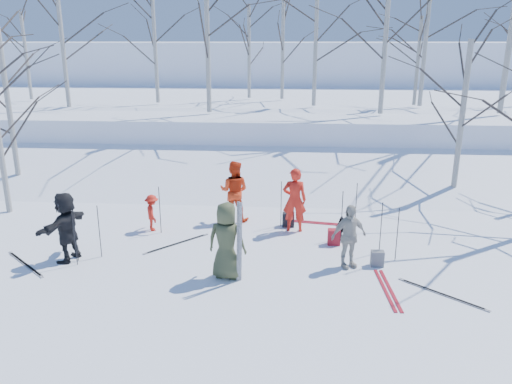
# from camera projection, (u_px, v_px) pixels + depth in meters

# --- Properties ---
(ground) EXTENTS (120.00, 120.00, 0.00)m
(ground) POSITION_uv_depth(u_px,v_px,m) (252.00, 261.00, 12.15)
(ground) COLOR white
(ground) RESTS_ON ground
(snow_ramp) EXTENTS (70.00, 9.49, 4.12)m
(snow_ramp) POSITION_uv_depth(u_px,v_px,m) (266.00, 179.00, 18.79)
(snow_ramp) COLOR white
(snow_ramp) RESTS_ON ground
(snow_plateau) EXTENTS (70.00, 18.00, 2.20)m
(snow_plateau) POSITION_uv_depth(u_px,v_px,m) (276.00, 117.00, 28.08)
(snow_plateau) COLOR white
(snow_plateau) RESTS_ON ground
(far_hill) EXTENTS (90.00, 30.00, 6.00)m
(far_hill) POSITION_uv_depth(u_px,v_px,m) (283.00, 75.00, 47.83)
(far_hill) COLOR white
(far_hill) RESTS_ON ground
(skier_olive_center) EXTENTS (0.95, 0.70, 1.77)m
(skier_olive_center) POSITION_uv_depth(u_px,v_px,m) (227.00, 241.00, 11.06)
(skier_olive_center) COLOR #3D4328
(skier_olive_center) RESTS_ON ground
(skier_red_north) EXTENTS (0.67, 0.44, 1.82)m
(skier_red_north) POSITION_uv_depth(u_px,v_px,m) (295.00, 200.00, 13.82)
(skier_red_north) COLOR red
(skier_red_north) RESTS_ON ground
(skier_redor_behind) EXTENTS (0.98, 0.82, 1.81)m
(skier_redor_behind) POSITION_uv_depth(u_px,v_px,m) (234.00, 191.00, 14.67)
(skier_redor_behind) COLOR red
(skier_redor_behind) RESTS_ON ground
(skier_red_seated) EXTENTS (0.62, 0.77, 1.04)m
(skier_red_seated) POSITION_uv_depth(u_px,v_px,m) (152.00, 213.00, 13.97)
(skier_red_seated) COLOR red
(skier_red_seated) RESTS_ON ground
(skier_cream_east) EXTENTS (0.98, 0.72, 1.54)m
(skier_cream_east) POSITION_uv_depth(u_px,v_px,m) (349.00, 236.00, 11.62)
(skier_cream_east) COLOR beige
(skier_cream_east) RESTS_ON ground
(skier_grey_west) EXTENTS (0.92, 1.68, 1.72)m
(skier_grey_west) POSITION_uv_depth(u_px,v_px,m) (66.00, 227.00, 11.97)
(skier_grey_west) COLOR black
(skier_grey_west) RESTS_ON ground
(dog) EXTENTS (0.43, 0.68, 0.53)m
(dog) POSITION_uv_depth(u_px,v_px,m) (343.00, 229.00, 13.49)
(dog) COLOR black
(dog) RESTS_ON ground
(upright_ski_left) EXTENTS (0.12, 0.17, 1.90)m
(upright_ski_left) POSITION_uv_depth(u_px,v_px,m) (238.00, 242.00, 10.82)
(upright_ski_left) COLOR silver
(upright_ski_left) RESTS_ON ground
(upright_ski_right) EXTENTS (0.13, 0.23, 1.89)m
(upright_ski_right) POSITION_uv_depth(u_px,v_px,m) (240.00, 243.00, 10.80)
(upright_ski_right) COLOR silver
(upright_ski_right) RESTS_ON ground
(ski_pair_a) EXTENTS (0.41, 1.92, 0.02)m
(ski_pair_a) POSITION_uv_depth(u_px,v_px,m) (388.00, 290.00, 10.72)
(ski_pair_a) COLOR maroon
(ski_pair_a) RESTS_ON ground
(ski_pair_b) EXTENTS (2.10, 2.10, 0.02)m
(ski_pair_b) POSITION_uv_depth(u_px,v_px,m) (177.00, 244.00, 13.15)
(ski_pair_b) COLOR silver
(ski_pair_b) RESTS_ON ground
(ski_pair_c) EXTENTS (2.08, 2.10, 0.02)m
(ski_pair_c) POSITION_uv_depth(u_px,v_px,m) (25.00, 264.00, 11.95)
(ski_pair_c) COLOR silver
(ski_pair_c) RESTS_ON ground
(ski_pair_d) EXTENTS (0.79, 1.96, 0.02)m
(ski_pair_d) POSITION_uv_depth(u_px,v_px,m) (322.00, 223.00, 14.63)
(ski_pair_d) COLOR maroon
(ski_pair_d) RESTS_ON ground
(ski_pair_e) EXTENTS (2.08, 2.10, 0.02)m
(ski_pair_e) POSITION_uv_depth(u_px,v_px,m) (442.00, 294.00, 10.54)
(ski_pair_e) COLOR silver
(ski_pair_e) RESTS_ON ground
(ski_pole_a) EXTENTS (0.02, 0.02, 1.34)m
(ski_pole_a) POSITION_uv_depth(u_px,v_px,m) (292.00, 204.00, 14.24)
(ski_pole_a) COLOR black
(ski_pole_a) RESTS_ON ground
(ski_pole_b) EXTENTS (0.02, 0.02, 1.34)m
(ski_pole_b) POSITION_uv_depth(u_px,v_px,m) (397.00, 235.00, 12.00)
(ski_pole_b) COLOR black
(ski_pole_b) RESTS_ON ground
(ski_pole_c) EXTENTS (0.02, 0.02, 1.34)m
(ski_pole_c) POSITION_uv_depth(u_px,v_px,m) (99.00, 232.00, 12.18)
(ski_pole_c) COLOR black
(ski_pole_c) RESTS_ON ground
(ski_pole_d) EXTENTS (0.02, 0.02, 1.34)m
(ski_pole_d) POSITION_uv_depth(u_px,v_px,m) (160.00, 210.00, 13.74)
(ski_pole_d) COLOR black
(ski_pole_d) RESTS_ON ground
(ski_pole_e) EXTENTS (0.02, 0.02, 1.34)m
(ski_pole_e) POSITION_uv_depth(u_px,v_px,m) (342.00, 215.00, 13.35)
(ski_pole_e) COLOR black
(ski_pole_e) RESTS_ON ground
(ski_pole_f) EXTENTS (0.02, 0.02, 1.34)m
(ski_pole_f) POSITION_uv_depth(u_px,v_px,m) (75.00, 239.00, 11.75)
(ski_pole_f) COLOR black
(ski_pole_f) RESTS_ON ground
(ski_pole_g) EXTENTS (0.02, 0.02, 1.34)m
(ski_pole_g) POSITION_uv_depth(u_px,v_px,m) (76.00, 235.00, 11.97)
(ski_pole_g) COLOR black
(ski_pole_g) RESTS_ON ground
(ski_pole_h) EXTENTS (0.02, 0.02, 1.34)m
(ski_pole_h) POSITION_uv_depth(u_px,v_px,m) (281.00, 204.00, 14.25)
(ski_pole_h) COLOR black
(ski_pole_h) RESTS_ON ground
(ski_pole_i) EXTENTS (0.02, 0.02, 1.34)m
(ski_pole_i) POSITION_uv_depth(u_px,v_px,m) (356.00, 206.00, 14.08)
(ski_pole_i) COLOR black
(ski_pole_i) RESTS_ON ground
(ski_pole_j) EXTENTS (0.02, 0.02, 1.34)m
(ski_pole_j) POSITION_uv_depth(u_px,v_px,m) (381.00, 228.00, 12.43)
(ski_pole_j) COLOR black
(ski_pole_j) RESTS_ON ground
(backpack_red) EXTENTS (0.32, 0.22, 0.42)m
(backpack_red) POSITION_uv_depth(u_px,v_px,m) (334.00, 237.00, 13.06)
(backpack_red) COLOR maroon
(backpack_red) RESTS_ON ground
(backpack_grey) EXTENTS (0.30, 0.20, 0.38)m
(backpack_grey) POSITION_uv_depth(u_px,v_px,m) (377.00, 259.00, 11.82)
(backpack_grey) COLOR slate
(backpack_grey) RESTS_ON ground
(backpack_dark) EXTENTS (0.34, 0.24, 0.40)m
(backpack_dark) POSITION_uv_depth(u_px,v_px,m) (288.00, 220.00, 14.36)
(backpack_dark) COLOR black
(backpack_dark) RESTS_ON ground
(birch_plateau_a) EXTENTS (4.22, 4.22, 5.17)m
(birch_plateau_a) POSITION_uv_depth(u_px,v_px,m) (283.00, 48.00, 25.56)
(birch_plateau_a) COLOR silver
(birch_plateau_a) RESTS_ON snow_plateau
(birch_plateau_b) EXTENTS (4.61, 4.61, 5.72)m
(birch_plateau_b) POSITION_uv_depth(u_px,v_px,m) (316.00, 42.00, 22.72)
(birch_plateau_b) COLOR silver
(birch_plateau_b) RESTS_ON snow_plateau
(birch_plateau_c) EXTENTS (4.20, 4.20, 5.15)m
(birch_plateau_c) POSITION_uv_depth(u_px,v_px,m) (155.00, 48.00, 23.99)
(birch_plateau_c) COLOR silver
(birch_plateau_c) RESTS_ON snow_plateau
(birch_plateau_d) EXTENTS (3.63, 3.63, 4.32)m
(birch_plateau_d) POSITION_uv_depth(u_px,v_px,m) (26.00, 56.00, 25.45)
(birch_plateau_d) COLOR silver
(birch_plateau_d) RESTS_ON snow_plateau
(birch_plateau_f) EXTENTS (4.73, 4.73, 5.91)m
(birch_plateau_f) POSITION_uv_depth(u_px,v_px,m) (62.00, 40.00, 22.19)
(birch_plateau_f) COLOR silver
(birch_plateau_f) RESTS_ON snow_plateau
(birch_plateau_g) EXTENTS (3.41, 3.41, 4.02)m
(birch_plateau_g) POSITION_uv_depth(u_px,v_px,m) (418.00, 61.00, 23.17)
(birch_plateau_g) COLOR silver
(birch_plateau_g) RESTS_ON snow_plateau
(birch_plateau_h) EXTENTS (4.85, 4.85, 6.07)m
(birch_plateau_h) POSITION_uv_depth(u_px,v_px,m) (426.00, 38.00, 22.57)
(birch_plateau_h) COLOR silver
(birch_plateau_h) RESTS_ON snow_plateau
(birch_plateau_i) EXTENTS (3.92, 3.92, 4.74)m
(birch_plateau_i) POSITION_uv_depth(u_px,v_px,m) (249.00, 52.00, 26.10)
(birch_plateau_i) COLOR silver
(birch_plateau_i) RESTS_ON snow_plateau
(birch_plateau_j) EXTENTS (4.93, 4.93, 6.18)m
(birch_plateau_j) POSITION_uv_depth(u_px,v_px,m) (207.00, 37.00, 20.54)
(birch_plateau_j) COLOR silver
(birch_plateau_j) RESTS_ON snow_plateau
(birch_plateau_k) EXTENTS (4.96, 4.96, 6.23)m
(birch_plateau_k) POSITION_uv_depth(u_px,v_px,m) (386.00, 36.00, 20.08)
(birch_plateau_k) COLOR silver
(birch_plateau_k) RESTS_ON snow_plateau
(birch_edge_d) EXTENTS (4.54, 4.54, 5.63)m
(birch_edge_d) POSITION_uv_depth(u_px,v_px,m) (9.00, 110.00, 17.40)
(birch_edge_d) COLOR silver
(birch_edge_d) RESTS_ON ground
(birch_edge_e) EXTENTS (4.24, 4.24, 5.19)m
(birch_edge_e) POSITION_uv_depth(u_px,v_px,m) (461.00, 122.00, 16.21)
(birch_edge_e) COLOR silver
(birch_edge_e) RESTS_ON ground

